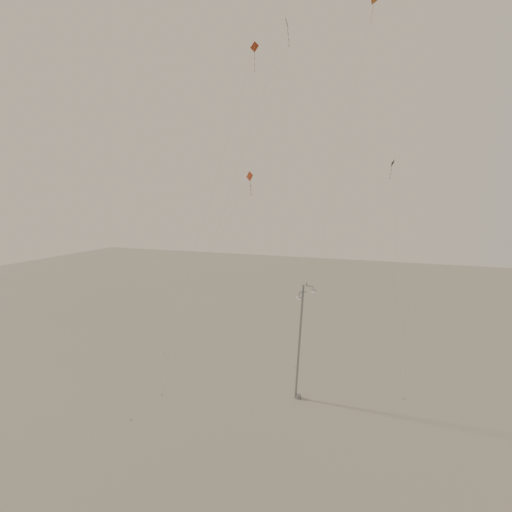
% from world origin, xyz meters
% --- Properties ---
extents(ground, '(160.00, 160.00, 0.00)m').
position_xyz_m(ground, '(0.00, 0.00, 0.00)').
color(ground, gray).
rests_on(ground, ground).
extents(street_lamp, '(1.59, 0.97, 9.57)m').
position_xyz_m(street_lamp, '(2.67, 4.02, 5.10)').
color(street_lamp, gray).
rests_on(street_lamp, ground).
extents(kite_0, '(7.88, 7.28, 31.76)m').
position_xyz_m(kite_0, '(-6.72, 13.60, 25.11)').
color(kite_0, maroon).
rests_on(kite_0, ground).
extents(kite_1, '(8.33, 8.37, 30.78)m').
position_xyz_m(kite_1, '(-2.08, 6.57, 22.68)').
color(kite_1, black).
rests_on(kite_1, ground).
extents(kite_2, '(5.54, 9.04, 35.93)m').
position_xyz_m(kite_2, '(5.03, 16.63, 28.56)').
color(kite_2, '#A9561C').
rests_on(kite_2, ground).
extents(kite_3, '(6.61, 8.38, 18.19)m').
position_xyz_m(kite_3, '(-3.22, 3.03, 13.96)').
color(kite_3, maroon).
rests_on(kite_3, ground).
extents(kite_4, '(2.28, 9.93, 19.80)m').
position_xyz_m(kite_4, '(9.00, 14.20, 14.95)').
color(kite_4, black).
rests_on(kite_4, ground).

